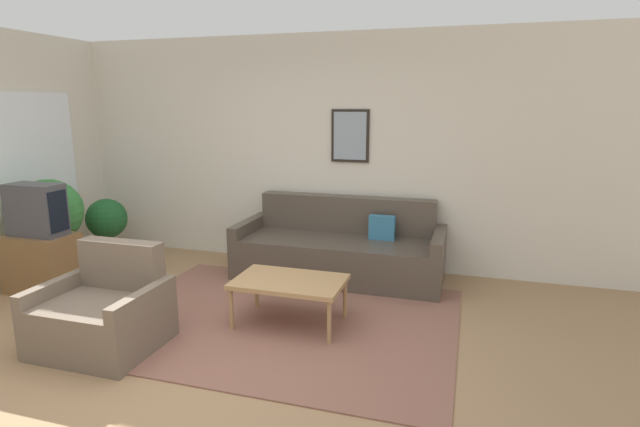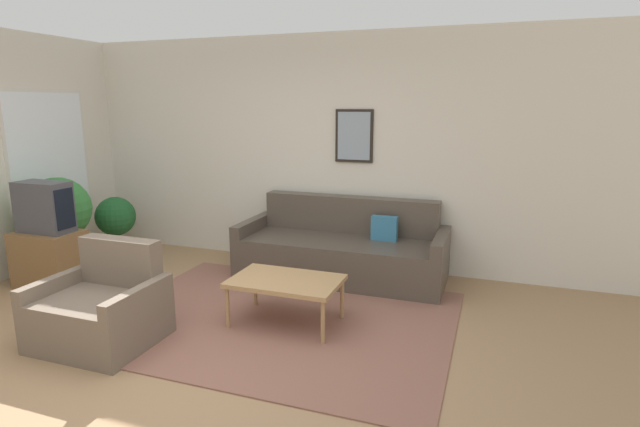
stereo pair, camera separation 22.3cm
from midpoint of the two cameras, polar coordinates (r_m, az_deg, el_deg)
ground_plane at (r=3.96m, az=-14.54°, el=-16.80°), size 16.00×16.00×0.00m
area_rug at (r=4.61m, az=-3.38°, el=-11.96°), size 3.08×2.38×0.01m
wall_back at (r=6.00m, az=-0.07°, el=7.10°), size 8.00×0.09×2.70m
couch at (r=5.60m, az=3.73°, el=-4.29°), size 2.28×0.90×0.87m
coffee_table at (r=4.39m, az=-2.47°, el=-7.95°), size 0.95×0.60×0.42m
tv_stand at (r=5.97m, az=-27.52°, el=-4.65°), size 0.67×0.45×0.60m
tv at (r=5.84m, az=-28.05°, el=0.65°), size 0.56×0.28×0.53m
armchair at (r=4.44m, az=-22.32°, el=-10.18°), size 0.91×0.76×0.81m
potted_plant_tall at (r=6.30m, az=-26.83°, el=0.17°), size 0.71×0.71×1.11m
potted_plant_by_window at (r=6.83m, az=-21.46°, el=-0.49°), size 0.50×0.50×0.76m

